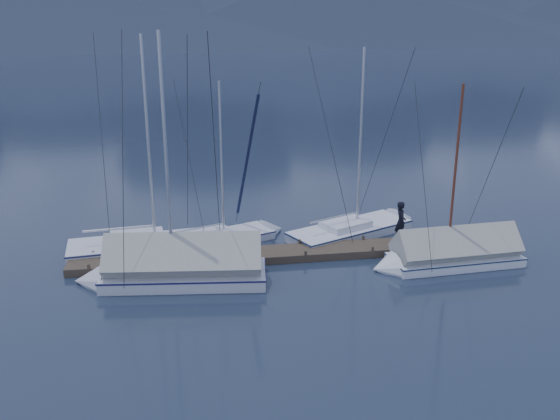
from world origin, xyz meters
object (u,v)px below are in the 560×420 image
object	(u,v)px
sailboat_covered_near	(444,256)
person	(401,222)
sailboat_open_right	(365,228)
sailboat_covered_far	(169,270)
sailboat_open_mid	(232,237)
sailboat_open_left	(168,245)

from	to	relation	value
sailboat_covered_near	person	size ratio (longest dim) A/B	4.40
sailboat_open_right	sailboat_covered_far	distance (m)	10.44
sailboat_covered_far	sailboat_open_right	bearing A→B (deg)	25.37
sailboat_covered_near	person	world-z (taller)	sailboat_covered_near
sailboat_covered_far	sailboat_open_mid	bearing A→B (deg)	56.29
sailboat_open_right	person	bearing A→B (deg)	-71.27
sailboat_open_right	sailboat_covered_far	size ratio (longest dim) A/B	0.92
sailboat_open_left	sailboat_covered_far	distance (m)	3.71
sailboat_open_right	person	xyz separation A→B (m)	(0.86, -2.53, 1.13)
sailboat_open_mid	sailboat_open_right	xyz separation A→B (m)	(6.56, 0.18, 0.03)
sailboat_open_mid	sailboat_covered_near	world-z (taller)	sailboat_covered_near
sailboat_open_left	sailboat_open_right	size ratio (longest dim) A/B	1.07
sailboat_covered_near	sailboat_open_mid	bearing A→B (deg)	152.86
sailboat_covered_near	person	xyz separation A→B (m)	(-1.23, 2.08, 0.88)
sailboat_open_left	sailboat_open_mid	world-z (taller)	sailboat_open_left
sailboat_covered_near	person	distance (m)	2.58
sailboat_covered_near	sailboat_open_right	bearing A→B (deg)	114.39
person	sailboat_open_left	bearing A→B (deg)	85.43
sailboat_open_right	person	world-z (taller)	sailboat_open_right
sailboat_open_mid	sailboat_covered_near	xyz separation A→B (m)	(8.65, -4.43, 0.28)
sailboat_open_left	sailboat_covered_near	bearing A→B (deg)	-18.20
sailboat_open_mid	sailboat_covered_far	size ratio (longest dim) A/B	0.77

